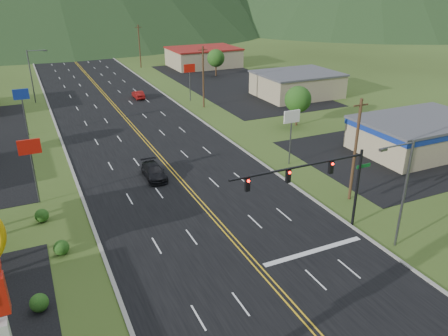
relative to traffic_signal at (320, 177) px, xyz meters
name	(u,v)px	position (x,y,z in m)	size (l,w,h in m)	color
traffic_signal	(320,177)	(0.00, 0.00, 0.00)	(13.10, 0.43, 7.00)	black
streetlight_east	(402,188)	(4.70, -4.00, -0.15)	(3.28, 0.25, 9.00)	#59595E
streetlight_west	(33,73)	(-18.16, 56.00, -0.15)	(3.28, 0.25, 9.00)	#59595E
building_east_near	(420,133)	(23.52, 11.00, -3.06)	(15.40, 10.40, 4.10)	tan
building_east_mid	(297,84)	(25.52, 41.00, -3.17)	(14.40, 11.40, 4.30)	tan
building_east_far	(203,57)	(21.52, 76.00, -3.07)	(16.40, 12.40, 4.50)	tan
pole_sign_west_a	(31,153)	(-20.48, 16.00, -0.28)	(2.00, 0.18, 6.40)	#59595E
pole_sign_west_b	(22,99)	(-20.48, 38.00, -0.28)	(2.00, 0.18, 6.40)	#59595E
pole_sign_east_a	(292,122)	(6.52, 14.00, -0.28)	(2.00, 0.18, 6.40)	#59595E
pole_sign_east_b	(190,72)	(6.52, 46.00, -0.28)	(2.00, 0.18, 6.40)	#59595E
tree_east_a	(298,99)	(15.52, 26.00, -1.44)	(3.84, 3.84, 5.82)	#382314
tree_east_b	(216,58)	(19.52, 64.00, -1.44)	(3.84, 3.84, 5.82)	#382314
utility_pole_a	(355,150)	(7.02, 4.00, -0.20)	(1.60, 0.28, 10.00)	#382314
utility_pole_b	(203,77)	(7.02, 41.00, -0.20)	(1.60, 0.28, 10.00)	#382314
utility_pole_c	(140,46)	(7.02, 81.00, -0.20)	(1.60, 0.28, 10.00)	#382314
utility_pole_d	(107,30)	(7.02, 121.00, -0.20)	(1.60, 0.28, 10.00)	#382314
car_dark_mid	(154,172)	(-8.83, 16.80, -4.61)	(2.01, 4.94, 1.43)	black
car_red_far	(138,95)	(-1.46, 51.32, -4.64)	(1.47, 4.21, 1.39)	maroon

